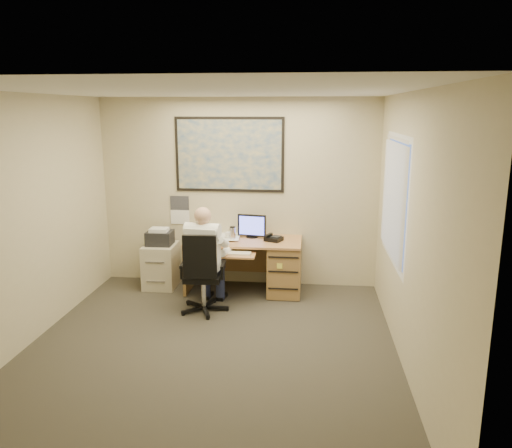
# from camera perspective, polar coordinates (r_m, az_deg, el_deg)

# --- Properties ---
(room_shell) EXTENTS (4.00, 4.50, 2.70)m
(room_shell) POSITION_cam_1_polar(r_m,az_deg,el_deg) (5.05, -5.71, -0.57)
(room_shell) COLOR #363229
(room_shell) RESTS_ON ground
(desk) EXTENTS (1.60, 0.97, 1.07)m
(desk) POSITION_cam_1_polar(r_m,az_deg,el_deg) (7.04, 1.35, -4.30)
(desk) COLOR tan
(desk) RESTS_ON ground
(world_map) EXTENTS (1.56, 0.03, 1.06)m
(world_map) POSITION_cam_1_polar(r_m,az_deg,el_deg) (7.15, -3.07, 7.91)
(world_map) COLOR #1E4C93
(world_map) RESTS_ON room_shell
(wall_calendar) EXTENTS (0.28, 0.01, 0.42)m
(wall_calendar) POSITION_cam_1_polar(r_m,az_deg,el_deg) (7.43, -8.70, 1.58)
(wall_calendar) COLOR white
(wall_calendar) RESTS_ON room_shell
(window_blinds) EXTENTS (0.06, 1.40, 1.30)m
(window_blinds) POSITION_cam_1_polar(r_m,az_deg,el_deg) (5.76, 15.56, 2.73)
(window_blinds) COLOR beige
(window_blinds) RESTS_ON room_shell
(filing_cabinet) EXTENTS (0.46, 0.55, 0.88)m
(filing_cabinet) POSITION_cam_1_polar(r_m,az_deg,el_deg) (7.38, -10.81, -4.23)
(filing_cabinet) COLOR beige
(filing_cabinet) RESTS_ON ground
(office_chair) EXTENTS (0.66, 0.66, 1.06)m
(office_chair) POSITION_cam_1_polar(r_m,az_deg,el_deg) (6.40, -6.12, -7.40)
(office_chair) COLOR black
(office_chair) RESTS_ON ground
(person) EXTENTS (0.65, 0.87, 1.35)m
(person) POSITION_cam_1_polar(r_m,az_deg,el_deg) (6.35, -6.02, -4.06)
(person) COLOR white
(person) RESTS_ON office_chair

